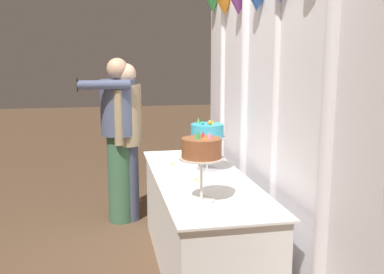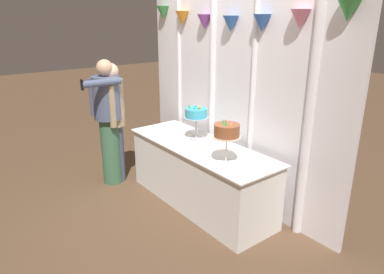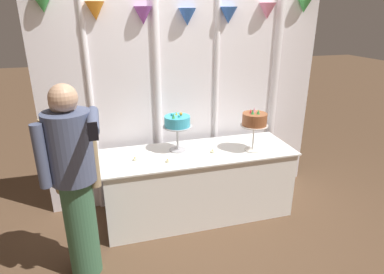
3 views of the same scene
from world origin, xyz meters
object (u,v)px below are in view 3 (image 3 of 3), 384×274
cake_display_nearleft (177,123)px  guest_man_pink_jacket (74,176)px  cake_table (198,183)px  tealight_near_left (168,161)px  tealight_far_left (135,159)px  tealight_near_right (212,152)px  cake_display_nearright (254,121)px  guest_girl_blue_dress (75,179)px

cake_display_nearleft → guest_man_pink_jacket: guest_man_pink_jacket is taller
cake_table → tealight_near_left: 0.55m
cake_display_nearleft → cake_table: bearing=-25.7°
tealight_far_left → tealight_near_right: (0.79, -0.03, 0.00)m
cake_table → cake_display_nearleft: cake_display_nearleft is taller
tealight_near_left → guest_man_pink_jacket: 0.90m
cake_display_nearright → tealight_far_left: cake_display_nearright is taller
cake_table → guest_man_pink_jacket: bearing=-157.7°
tealight_near_right → guest_girl_blue_dress: 1.41m
tealight_near_left → guest_man_pink_jacket: guest_man_pink_jacket is taller
tealight_far_left → guest_girl_blue_dress: bearing=-133.7°
cake_display_nearleft → tealight_far_left: bearing=-164.7°
tealight_far_left → guest_girl_blue_dress: 0.76m
tealight_near_left → cake_display_nearright: bearing=2.8°
guest_man_pink_jacket → tealight_far_left: bearing=40.7°
cake_display_nearleft → guest_man_pink_jacket: bearing=-149.6°
cake_display_nearleft → tealight_near_right: (0.33, -0.16, -0.29)m
tealight_near_left → guest_girl_blue_dress: size_ratio=0.03×
tealight_near_right → guest_man_pink_jacket: bearing=-162.2°
tealight_near_left → tealight_far_left: bearing=155.9°
cake_display_nearleft → guest_girl_blue_dress: 1.20m
tealight_near_left → guest_girl_blue_dress: guest_girl_blue_dress is taller
tealight_far_left → tealight_near_right: size_ratio=1.01×
cake_table → tealight_far_left: (-0.66, -0.03, 0.38)m
cake_display_nearright → guest_girl_blue_dress: bearing=-165.3°
tealight_far_left → guest_man_pink_jacket: size_ratio=0.03×
cake_display_nearright → guest_man_pink_jacket: size_ratio=0.28×
tealight_far_left → guest_man_pink_jacket: guest_man_pink_jacket is taller
tealight_near_right → cake_display_nearright: bearing=-7.5°
cake_table → cake_display_nearright: (0.56, -0.12, 0.70)m
cake_display_nearright → tealight_far_left: (-1.22, 0.09, -0.31)m
tealight_near_right → tealight_far_left: bearing=177.7°
tealight_near_left → guest_girl_blue_dress: bearing=-153.3°
cake_display_nearright → guest_girl_blue_dress: guest_girl_blue_dress is taller
tealight_near_right → guest_man_pink_jacket: 1.40m
guest_man_pink_jacket → cake_display_nearleft: bearing=30.4°
tealight_near_left → guest_man_pink_jacket: (-0.83, -0.33, 0.12)m
cake_table → guest_man_pink_jacket: (-1.19, -0.49, 0.51)m
cake_display_nearleft → tealight_far_left: size_ratio=9.06×
tealight_far_left → guest_man_pink_jacket: bearing=-139.3°
cake_display_nearleft → tealight_near_left: bearing=-122.3°
tealight_near_left → cake_table: bearing=24.4°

